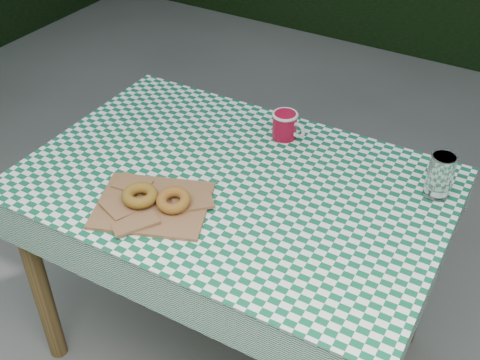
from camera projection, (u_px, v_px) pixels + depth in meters
name	position (u px, v px, depth m)	size (l,w,h in m)	color
table	(234.00, 273.00, 1.94)	(1.19, 0.79, 0.75)	brown
tablecloth	(233.00, 181.00, 1.71)	(1.21, 0.81, 0.01)	#0D5735
paper_bag	(153.00, 204.00, 1.61)	(0.30, 0.24, 0.02)	brown
bagel_front	(140.00, 195.00, 1.60)	(0.10, 0.10, 0.03)	#87601B
bagel_back	(173.00, 200.00, 1.59)	(0.09, 0.09, 0.03)	brown
coffee_mug	(285.00, 125.00, 1.86)	(0.15, 0.15, 0.09)	maroon
drinking_glass	(440.00, 176.00, 1.62)	(0.07, 0.07, 0.13)	white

